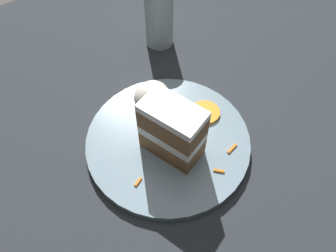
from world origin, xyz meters
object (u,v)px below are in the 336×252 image
cake_slice (172,130)px  orange_garnish (205,112)px  cream_dollop (152,97)px  drinking_glass (159,22)px  plate (168,141)px

cake_slice → orange_garnish: 0.11m
cream_dollop → cake_slice: bearing=75.6°
cake_slice → orange_garnish: cake_slice is taller
drinking_glass → plate: bearing=58.3°
cake_slice → plate: bearing=-125.4°
plate → cake_slice: (0.01, 0.02, 0.06)m
plate → cream_dollop: (-0.02, -0.08, 0.03)m
orange_garnish → drinking_glass: 0.23m
plate → orange_garnish: 0.09m
cream_dollop → orange_garnish: bearing=134.5°
plate → drinking_glass: drinking_glass is taller
cake_slice → cream_dollop: size_ratio=1.66×
plate → orange_garnish: orange_garnish is taller
orange_garnish → drinking_glass: bearing=-103.7°
plate → drinking_glass: 0.27m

